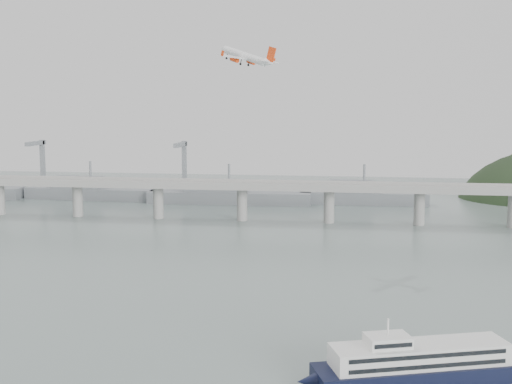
# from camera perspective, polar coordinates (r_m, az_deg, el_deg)

# --- Properties ---
(ground) EXTENTS (900.00, 900.00, 0.00)m
(ground) POSITION_cam_1_polar(r_m,az_deg,el_deg) (199.94, -2.41, -12.35)
(ground) COLOR slate
(ground) RESTS_ON ground
(bridge) EXTENTS (800.00, 22.00, 23.90)m
(bridge) POSITION_cam_1_polar(r_m,az_deg,el_deg) (389.66, 3.01, 0.06)
(bridge) COLOR gray
(bridge) RESTS_ON ground
(distant_fleet) EXTENTS (453.00, 60.90, 40.00)m
(distant_fleet) POSITION_cam_1_polar(r_m,az_deg,el_deg) (492.63, -14.37, 0.05)
(distant_fleet) COLOR slate
(distant_fleet) RESTS_ON ground
(ferry) EXTENTS (83.12, 36.33, 16.25)m
(ferry) POSITION_cam_1_polar(r_m,az_deg,el_deg) (176.94, 13.45, -13.72)
(ferry) COLOR black
(ferry) RESTS_ON ground
(airliner) EXTENTS (29.28, 27.95, 11.71)m
(airliner) POSITION_cam_1_polar(r_m,az_deg,el_deg) (296.62, -0.83, 11.21)
(airliner) COLOR white
(airliner) RESTS_ON ground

